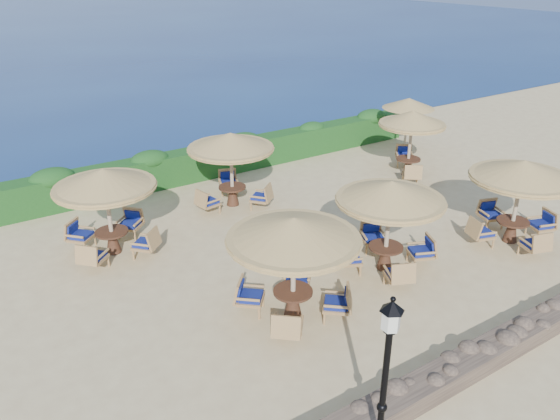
{
  "coord_description": "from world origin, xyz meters",
  "views": [
    {
      "loc": [
        -9.97,
        -11.61,
        7.98
      ],
      "look_at": [
        -2.06,
        0.49,
        1.3
      ],
      "focal_mm": 35.0,
      "sensor_mm": 36.0,
      "label": 1
    }
  ],
  "objects_px": {
    "extra_parasol": "(409,103)",
    "cafe_set_4": "(231,153)",
    "lamp_post": "(384,391)",
    "cafe_set_0": "(294,247)",
    "cafe_set_3": "(106,195)",
    "cafe_set_5": "(412,128)",
    "cafe_set_1": "(389,208)",
    "cafe_set_2": "(520,185)"
  },
  "relations": [
    {
      "from": "cafe_set_1",
      "to": "cafe_set_2",
      "type": "distance_m",
      "value": 4.48
    },
    {
      "from": "cafe_set_0",
      "to": "cafe_set_3",
      "type": "xyz_separation_m",
      "value": [
        -2.69,
        5.52,
        -0.06
      ]
    },
    {
      "from": "cafe_set_1",
      "to": "cafe_set_5",
      "type": "xyz_separation_m",
      "value": [
        5.85,
        4.94,
        0.1
      ]
    },
    {
      "from": "cafe_set_2",
      "to": "cafe_set_5",
      "type": "xyz_separation_m",
      "value": [
        1.46,
        5.85,
        0.09
      ]
    },
    {
      "from": "cafe_set_0",
      "to": "cafe_set_4",
      "type": "height_order",
      "value": "same"
    },
    {
      "from": "cafe_set_0",
      "to": "lamp_post",
      "type": "bearing_deg",
      "value": -105.17
    },
    {
      "from": "cafe_set_5",
      "to": "cafe_set_4",
      "type": "bearing_deg",
      "value": 170.22
    },
    {
      "from": "lamp_post",
      "to": "cafe_set_0",
      "type": "distance_m",
      "value": 4.49
    },
    {
      "from": "cafe_set_2",
      "to": "cafe_set_3",
      "type": "relative_size",
      "value": 1.05
    },
    {
      "from": "lamp_post",
      "to": "cafe_set_0",
      "type": "height_order",
      "value": "lamp_post"
    },
    {
      "from": "cafe_set_5",
      "to": "extra_parasol",
      "type": "bearing_deg",
      "value": 47.14
    },
    {
      "from": "cafe_set_0",
      "to": "cafe_set_3",
      "type": "relative_size",
      "value": 1.09
    },
    {
      "from": "lamp_post",
      "to": "cafe_set_2",
      "type": "bearing_deg",
      "value": 23.07
    },
    {
      "from": "cafe_set_2",
      "to": "cafe_set_4",
      "type": "height_order",
      "value": "same"
    },
    {
      "from": "extra_parasol",
      "to": "cafe_set_3",
      "type": "xyz_separation_m",
      "value": [
        -14.11,
        -2.16,
        -0.32
      ]
    },
    {
      "from": "cafe_set_1",
      "to": "cafe_set_4",
      "type": "distance_m",
      "value": 6.37
    },
    {
      "from": "cafe_set_4",
      "to": "cafe_set_0",
      "type": "bearing_deg",
      "value": -106.39
    },
    {
      "from": "cafe_set_1",
      "to": "cafe_set_0",
      "type": "bearing_deg",
      "value": -172.91
    },
    {
      "from": "lamp_post",
      "to": "cafe_set_4",
      "type": "height_order",
      "value": "lamp_post"
    },
    {
      "from": "cafe_set_2",
      "to": "cafe_set_3",
      "type": "height_order",
      "value": "same"
    },
    {
      "from": "extra_parasol",
      "to": "cafe_set_2",
      "type": "relative_size",
      "value": 0.79
    },
    {
      "from": "cafe_set_4",
      "to": "extra_parasol",
      "type": "bearing_deg",
      "value": 6.36
    },
    {
      "from": "extra_parasol",
      "to": "cafe_set_1",
      "type": "distance_m",
      "value": 10.8
    },
    {
      "from": "cafe_set_2",
      "to": "cafe_set_4",
      "type": "distance_m",
      "value": 9.22
    },
    {
      "from": "extra_parasol",
      "to": "cafe_set_0",
      "type": "height_order",
      "value": "cafe_set_0"
    },
    {
      "from": "cafe_set_3",
      "to": "cafe_set_4",
      "type": "height_order",
      "value": "same"
    },
    {
      "from": "extra_parasol",
      "to": "cafe_set_4",
      "type": "relative_size",
      "value": 0.8
    },
    {
      "from": "cafe_set_0",
      "to": "cafe_set_5",
      "type": "bearing_deg",
      "value": 30.03
    },
    {
      "from": "lamp_post",
      "to": "cafe_set_5",
      "type": "relative_size",
      "value": 1.25
    },
    {
      "from": "lamp_post",
      "to": "cafe_set_0",
      "type": "xyz_separation_m",
      "value": [
        1.17,
        4.32,
        0.36
      ]
    },
    {
      "from": "lamp_post",
      "to": "cafe_set_1",
      "type": "height_order",
      "value": "lamp_post"
    },
    {
      "from": "cafe_set_4",
      "to": "cafe_set_5",
      "type": "distance_m",
      "value": 7.44
    },
    {
      "from": "lamp_post",
      "to": "cafe_set_0",
      "type": "relative_size",
      "value": 1.04
    },
    {
      "from": "extra_parasol",
      "to": "cafe_set_0",
      "type": "bearing_deg",
      "value": -146.1
    },
    {
      "from": "cafe_set_0",
      "to": "cafe_set_1",
      "type": "bearing_deg",
      "value": 7.09
    },
    {
      "from": "cafe_set_1",
      "to": "cafe_set_2",
      "type": "bearing_deg",
      "value": -11.8
    },
    {
      "from": "extra_parasol",
      "to": "cafe_set_4",
      "type": "bearing_deg",
      "value": -173.64
    },
    {
      "from": "cafe_set_3",
      "to": "cafe_set_5",
      "type": "height_order",
      "value": "same"
    },
    {
      "from": "cafe_set_2",
      "to": "cafe_set_4",
      "type": "relative_size",
      "value": 1.02
    },
    {
      "from": "lamp_post",
      "to": "cafe_set_5",
      "type": "xyz_separation_m",
      "value": [
        10.45,
        9.68,
        0.42
      ]
    },
    {
      "from": "extra_parasol",
      "to": "cafe_set_1",
      "type": "height_order",
      "value": "cafe_set_1"
    },
    {
      "from": "cafe_set_4",
      "to": "cafe_set_5",
      "type": "xyz_separation_m",
      "value": [
        7.33,
        -1.26,
        0.02
      ]
    }
  ]
}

